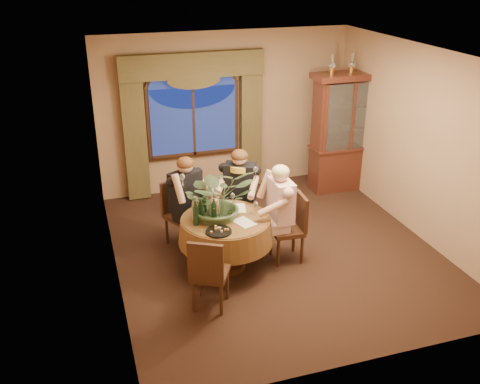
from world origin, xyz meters
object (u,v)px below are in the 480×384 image
object	(u,v)px
wine_bottle_4	(204,203)
centerpiece_plant	(218,173)
person_back	(186,203)
olive_bowl	(231,216)
chair_right	(287,228)
stoneware_vase	(215,208)
wine_bottle_5	(214,210)
chair_back	(182,215)
chair_back_right	(238,209)
wine_bottle_2	(201,209)
chair_front_left	(210,272)
dining_table	(226,243)
person_scarf	(240,194)
person_pink	(281,213)
wine_bottle_1	(196,213)
oil_lamp_right	(371,61)
wine_bottle_3	(195,208)
wine_bottle_0	(212,207)
oil_lamp_center	(352,63)
china_cabinet	(346,132)
oil_lamp_left	(332,64)

from	to	relation	value
wine_bottle_4	centerpiece_plant	bearing A→B (deg)	-27.76
person_back	olive_bowl	bearing A→B (deg)	93.73
olive_bowl	chair_right	bearing A→B (deg)	-2.57
stoneware_vase	wine_bottle_5	size ratio (longest dim) A/B	0.76
chair_back	wine_bottle_4	xyz separation A→B (m)	(0.18, -0.61, 0.44)
olive_bowl	person_back	bearing A→B (deg)	123.06
chair_back_right	wine_bottle_2	size ratio (longest dim) A/B	2.91
chair_back_right	wine_bottle_4	xyz separation A→B (m)	(-0.64, -0.55, 0.44)
chair_right	chair_front_left	distance (m)	1.49
dining_table	wine_bottle_2	xyz separation A→B (m)	(-0.33, 0.02, 0.54)
person_scarf	person_pink	bearing A→B (deg)	144.31
wine_bottle_1	wine_bottle_2	size ratio (longest dim) A/B	1.00
oil_lamp_right	chair_right	size ratio (longest dim) A/B	0.35
dining_table	wine_bottle_3	distance (m)	0.68
chair_right	person_back	world-z (taller)	person_back
person_pink	oil_lamp_right	bearing A→B (deg)	-50.57
dining_table	oil_lamp_right	world-z (taller)	oil_lamp_right
wine_bottle_0	wine_bottle_3	distance (m)	0.23
oil_lamp_center	person_back	distance (m)	3.79
wine_bottle_1	centerpiece_plant	bearing A→B (deg)	25.78
chair_front_left	olive_bowl	bearing A→B (deg)	85.61
person_scarf	wine_bottle_1	world-z (taller)	person_scarf
chair_front_left	wine_bottle_1	xyz separation A→B (m)	(0.01, 0.73, 0.44)
oil_lamp_right	olive_bowl	bearing A→B (deg)	-146.94
wine_bottle_4	oil_lamp_right	bearing A→B (deg)	27.91
china_cabinet	person_back	size ratio (longest dim) A/B	1.49
chair_front_left	oil_lamp_left	bearing A→B (deg)	72.47
person_back	wine_bottle_3	size ratio (longest dim) A/B	4.30
oil_lamp_center	wine_bottle_5	distance (m)	3.87
dining_table	centerpiece_plant	size ratio (longest dim) A/B	1.23
wine_bottle_2	wine_bottle_4	bearing A→B (deg)	63.94
dining_table	person_back	distance (m)	0.86
dining_table	chair_front_left	bearing A→B (deg)	-118.14
centerpiece_plant	wine_bottle_3	xyz separation A→B (m)	(-0.33, -0.02, -0.44)
chair_back	wine_bottle_3	size ratio (longest dim) A/B	2.91
person_pink	stoneware_vase	size ratio (longest dim) A/B	5.64
wine_bottle_2	wine_bottle_4	xyz separation A→B (m)	(0.09, 0.18, 0.00)
china_cabinet	wine_bottle_0	bearing A→B (deg)	-146.67
oil_lamp_left	chair_right	distance (m)	3.15
chair_back_right	person_pink	bearing A→B (deg)	146.22
oil_lamp_left	chair_back	size ratio (longest dim) A/B	0.35
chair_back_right	chair_right	bearing A→B (deg)	148.86
oil_lamp_left	wine_bottle_3	xyz separation A→B (m)	(-2.83, -1.92, -1.37)
oil_lamp_left	centerpiece_plant	world-z (taller)	oil_lamp_left
centerpiece_plant	oil_lamp_center	bearing A→B (deg)	33.48
wine_bottle_4	wine_bottle_5	size ratio (longest dim) A/B	1.00
wine_bottle_2	wine_bottle_5	xyz separation A→B (m)	(0.16, -0.08, 0.00)
olive_bowl	dining_table	bearing A→B (deg)	167.80
china_cabinet	chair_right	xyz separation A→B (m)	(-1.94, -2.05, -0.58)
person_back	person_scarf	size ratio (longest dim) A/B	1.00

